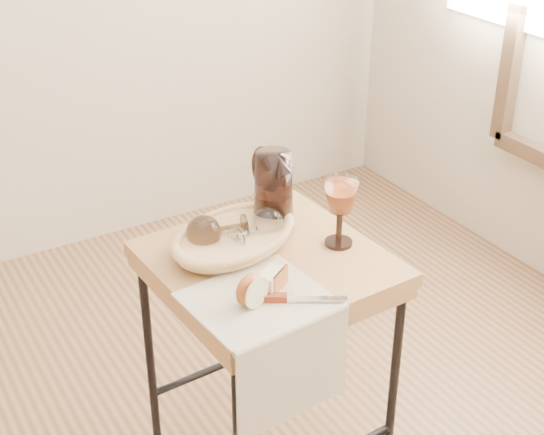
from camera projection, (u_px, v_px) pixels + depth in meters
side_table at (268, 365)px, 2.06m from camera, size 0.55×0.55×0.67m
tea_towel at (258, 300)px, 1.74m from camera, size 0.32×0.29×0.01m
bread_basket at (234, 239)px, 1.93m from camera, size 0.37×0.31×0.05m
goblet_lying_a at (221, 229)px, 1.91m from camera, size 0.15×0.11×0.09m
goblet_lying_b at (255, 229)px, 1.92m from camera, size 0.14×0.10×0.08m
pitcher at (273, 190)px, 1.99m from camera, size 0.18×0.25×0.25m
wine_goblet at (340, 212)px, 1.91m from camera, size 0.09×0.09×0.18m
apple_half at (250, 289)px, 1.70m from camera, size 0.09×0.06×0.07m
apple_wedge at (271, 281)px, 1.76m from camera, size 0.08×0.07×0.05m
table_knife at (294, 298)px, 1.72m from camera, size 0.19×0.13×0.02m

